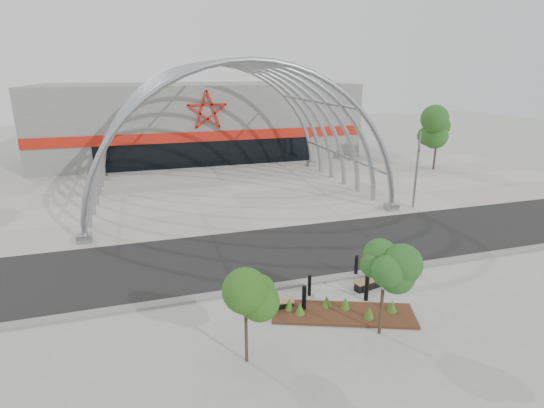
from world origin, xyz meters
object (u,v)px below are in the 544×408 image
Objects in this scene: street_tree_0 at (245,298)px; bench_0 at (269,306)px; bench_1 at (374,283)px; bollard_2 at (309,285)px; signal_pole at (417,169)px; street_tree_1 at (384,272)px.

street_tree_0 reaches higher than bench_0.
bench_0 is at bearing -173.96° from bench_1.
bollard_2 is (3.67, 3.50, -1.93)m from street_tree_0.
bench_0 is at bearing -143.73° from signal_pole.
bench_0 is 5.15m from bench_1.
bench_1 is at bearing 26.42° from street_tree_0.
street_tree_1 reaches higher than bench_1.
signal_pole is at bearing 39.98° from street_tree_0.
bench_0 is (-3.51, 2.70, -2.32)m from street_tree_1.
bench_0 is 1.00× the size of bench_1.
bollard_2 is (2.04, 0.69, 0.27)m from bench_0.
bench_1 is at bearing -2.68° from bollard_2.
signal_pole is 1.54× the size of street_tree_1.
signal_pole is at bearing 38.76° from bollard_2.
bench_0 is (1.63, 2.81, -2.20)m from street_tree_0.
signal_pole reaches higher than bench_0.
street_tree_1 is at bearing -128.73° from signal_pole.
bench_0 is 2.17m from bollard_2.
street_tree_1 reaches higher than street_tree_0.
bollard_2 is at bearing 43.63° from street_tree_0.
bollard_2 is at bearing -141.24° from signal_pole.
street_tree_1 is (-10.28, -12.82, -0.31)m from signal_pole.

